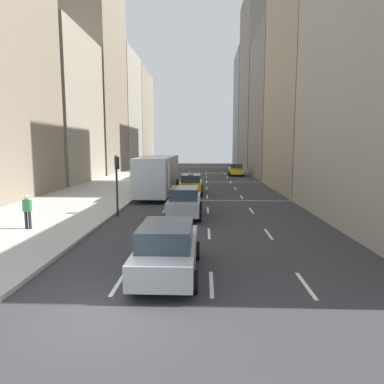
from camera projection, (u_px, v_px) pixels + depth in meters
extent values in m
plane|color=#333335|center=(107.00, 315.00, 8.36)|extent=(160.00, 160.00, 0.00)
cube|color=#ADAAA3|center=(114.00, 186.00, 35.36)|extent=(8.00, 66.00, 0.15)
cube|color=white|center=(119.00, 282.00, 10.35)|extent=(0.12, 2.00, 0.01)
cube|color=white|center=(150.00, 233.00, 16.29)|extent=(0.12, 2.00, 0.01)
cube|color=white|center=(165.00, 210.00, 22.24)|extent=(0.12, 2.00, 0.01)
cube|color=white|center=(173.00, 197.00, 28.18)|extent=(0.12, 2.00, 0.01)
cube|color=white|center=(179.00, 188.00, 34.12)|extent=(0.12, 2.00, 0.01)
cube|color=white|center=(183.00, 182.00, 40.07)|extent=(0.12, 2.00, 0.01)
cube|color=white|center=(186.00, 177.00, 46.01)|extent=(0.12, 2.00, 0.01)
cube|color=white|center=(188.00, 174.00, 51.96)|extent=(0.12, 2.00, 0.01)
cube|color=white|center=(189.00, 171.00, 57.90)|extent=(0.12, 2.00, 0.01)
cube|color=white|center=(211.00, 284.00, 10.24)|extent=(0.12, 2.00, 0.01)
cube|color=white|center=(209.00, 234.00, 16.19)|extent=(0.12, 2.00, 0.01)
cube|color=white|center=(208.00, 210.00, 22.13)|extent=(0.12, 2.00, 0.01)
cube|color=white|center=(207.00, 197.00, 28.08)|extent=(0.12, 2.00, 0.01)
cube|color=white|center=(207.00, 188.00, 34.02)|extent=(0.12, 2.00, 0.01)
cube|color=white|center=(207.00, 182.00, 39.96)|extent=(0.12, 2.00, 0.01)
cube|color=white|center=(206.00, 177.00, 45.91)|extent=(0.12, 2.00, 0.01)
cube|color=white|center=(206.00, 174.00, 51.85)|extent=(0.12, 2.00, 0.01)
cube|color=white|center=(206.00, 171.00, 57.80)|extent=(0.12, 2.00, 0.01)
cube|color=white|center=(306.00, 285.00, 10.14)|extent=(0.12, 2.00, 0.01)
cube|color=white|center=(268.00, 234.00, 16.09)|extent=(0.12, 2.00, 0.01)
cube|color=white|center=(251.00, 211.00, 22.03)|extent=(0.12, 2.00, 0.01)
cube|color=white|center=(241.00, 197.00, 27.97)|extent=(0.12, 2.00, 0.01)
cube|color=white|center=(235.00, 188.00, 33.92)|extent=(0.12, 2.00, 0.01)
cube|color=white|center=(231.00, 182.00, 39.86)|extent=(0.12, 2.00, 0.01)
cube|color=white|center=(227.00, 177.00, 45.81)|extent=(0.12, 2.00, 0.01)
cube|color=white|center=(225.00, 174.00, 51.75)|extent=(0.12, 2.00, 0.01)
cube|color=white|center=(223.00, 171.00, 57.69)|extent=(0.12, 2.00, 0.01)
cube|color=#A89E89|center=(62.00, 109.00, 39.03)|extent=(6.00, 12.39, 16.76)
cube|color=gray|center=(97.00, 74.00, 51.92)|extent=(6.00, 13.67, 30.01)
cube|color=#A89E89|center=(120.00, 111.00, 66.16)|extent=(6.00, 13.27, 21.99)
cube|color=gray|center=(136.00, 119.00, 81.04)|extent=(6.00, 16.10, 21.41)
cube|color=gray|center=(312.00, 36.00, 30.90)|extent=(6.00, 13.55, 28.05)
cube|color=slate|center=(278.00, 107.00, 45.08)|extent=(6.00, 13.12, 18.53)
cube|color=slate|center=(261.00, 84.00, 59.17)|extent=(6.00, 15.25, 29.70)
cube|color=gray|center=(249.00, 110.00, 74.28)|extent=(6.00, 12.79, 24.03)
cube|color=yellow|center=(236.00, 171.00, 48.71)|extent=(1.80, 4.40, 0.76)
cube|color=#28333D|center=(236.00, 166.00, 48.36)|extent=(1.58, 2.29, 0.64)
cube|color=#F2E599|center=(236.00, 163.00, 48.31)|extent=(0.44, 0.20, 0.14)
cylinder|color=black|center=(229.00, 173.00, 50.15)|extent=(0.22, 0.66, 0.66)
cylinder|color=black|center=(241.00, 173.00, 50.08)|extent=(0.22, 0.66, 0.66)
cylinder|color=black|center=(230.00, 174.00, 47.45)|extent=(0.22, 0.66, 0.66)
cylinder|color=black|center=(243.00, 174.00, 47.38)|extent=(0.22, 0.66, 0.66)
cube|color=yellow|center=(191.00, 186.00, 29.70)|extent=(1.80, 4.40, 0.76)
cube|color=#28333D|center=(191.00, 178.00, 29.35)|extent=(1.58, 2.29, 0.64)
cube|color=#F2E599|center=(191.00, 174.00, 29.30)|extent=(0.44, 0.20, 0.14)
cylinder|color=black|center=(182.00, 188.00, 31.13)|extent=(0.22, 0.66, 0.66)
cylinder|color=black|center=(202.00, 188.00, 31.07)|extent=(0.22, 0.66, 0.66)
cylinder|color=black|center=(180.00, 192.00, 28.43)|extent=(0.22, 0.66, 0.66)
cylinder|color=black|center=(201.00, 192.00, 28.37)|extent=(0.22, 0.66, 0.66)
cube|color=#9EA0A5|center=(168.00, 253.00, 11.01)|extent=(1.80, 4.69, 0.73)
cube|color=#28333D|center=(166.00, 234.00, 10.64)|extent=(1.58, 2.44, 0.64)
cylinder|color=black|center=(148.00, 250.00, 12.53)|extent=(0.22, 0.66, 0.66)
cylinder|color=black|center=(197.00, 250.00, 12.47)|extent=(0.22, 0.66, 0.66)
cylinder|color=black|center=(130.00, 281.00, 9.65)|extent=(0.22, 0.66, 0.66)
cylinder|color=black|center=(194.00, 282.00, 9.59)|extent=(0.22, 0.66, 0.66)
cube|color=#9EA0A5|center=(185.00, 204.00, 20.22)|extent=(1.80, 4.68, 0.78)
cube|color=#28333D|center=(184.00, 193.00, 19.85)|extent=(1.58, 2.43, 0.64)
cylinder|color=black|center=(172.00, 206.00, 21.74)|extent=(0.22, 0.66, 0.66)
cylinder|color=black|center=(200.00, 206.00, 21.67)|extent=(0.22, 0.66, 0.66)
cylinder|color=black|center=(167.00, 215.00, 18.86)|extent=(0.22, 0.66, 0.66)
cylinder|color=black|center=(199.00, 216.00, 18.80)|extent=(0.22, 0.66, 0.66)
cube|color=#B7BCC1|center=(159.00, 173.00, 29.69)|extent=(2.50, 11.60, 2.90)
cube|color=#28333D|center=(166.00, 166.00, 35.34)|extent=(2.30, 0.12, 1.40)
cube|color=#28333D|center=(145.00, 169.00, 29.69)|extent=(0.08, 9.86, 1.10)
cube|color=yellow|center=(166.00, 157.00, 35.22)|extent=(1.50, 0.10, 0.36)
cylinder|color=black|center=(151.00, 184.00, 33.47)|extent=(0.30, 1.00, 1.00)
cylinder|color=black|center=(177.00, 184.00, 33.38)|extent=(0.30, 1.00, 1.00)
cylinder|color=black|center=(138.00, 193.00, 26.75)|extent=(0.30, 1.00, 1.00)
cylinder|color=black|center=(170.00, 193.00, 26.66)|extent=(0.30, 1.00, 1.00)
cylinder|color=#23232D|center=(26.00, 220.00, 16.49)|extent=(0.14, 0.14, 0.86)
cylinder|color=#23232D|center=(30.00, 220.00, 16.48)|extent=(0.14, 0.14, 0.86)
cube|color=#338C4C|center=(27.00, 206.00, 16.39)|extent=(0.36, 0.22, 0.56)
sphere|color=beige|center=(27.00, 197.00, 16.34)|extent=(0.22, 0.22, 0.22)
cylinder|color=black|center=(117.00, 186.00, 19.96)|extent=(0.12, 0.12, 3.60)
cube|color=black|center=(117.00, 163.00, 19.96)|extent=(0.24, 0.20, 0.72)
sphere|color=red|center=(117.00, 159.00, 20.04)|extent=(0.14, 0.14, 0.14)
sphere|color=#4C3F14|center=(117.00, 163.00, 20.07)|extent=(0.14, 0.14, 0.14)
sphere|color=#198C2D|center=(118.00, 167.00, 20.10)|extent=(0.14, 0.14, 0.14)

